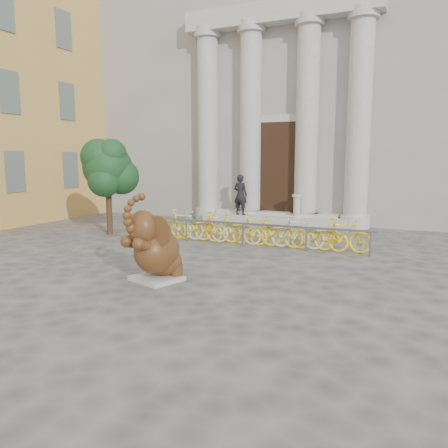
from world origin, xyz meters
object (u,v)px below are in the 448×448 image
at_px(tree, 108,168).
at_px(pedestrian, 240,195).
at_px(bike_rack, 245,229).
at_px(elephant_statue, 155,249).

xyz_separation_m(tree, pedestrian, (3.27, 4.43, -1.15)).
height_order(bike_rack, pedestrian, pedestrian).
relative_size(tree, pedestrian, 2.00).
relative_size(elephant_statue, bike_rack, 0.25).
distance_m(bike_rack, pedestrian, 4.62).
bearing_deg(elephant_statue, pedestrian, 119.34).
height_order(elephant_statue, tree, tree).
height_order(tree, pedestrian, tree).
xyz_separation_m(bike_rack, pedestrian, (-1.82, 4.19, 0.71)).
distance_m(tree, pedestrian, 5.62).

